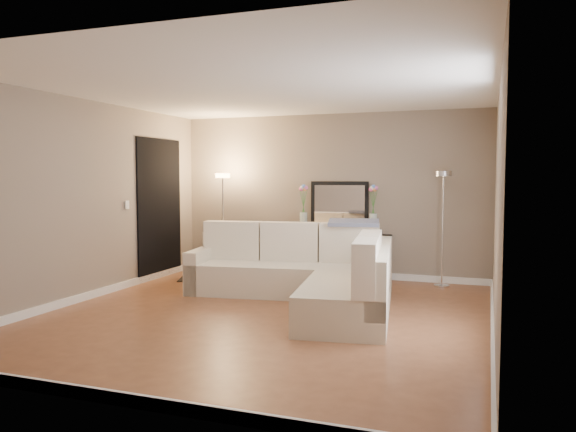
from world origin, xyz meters
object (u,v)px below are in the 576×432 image
(sectional_sofa, at_px, (311,274))
(floor_lamp_lit, at_px, (223,203))
(console_table, at_px, (332,250))
(floor_lamp_unlit, at_px, (443,205))

(sectional_sofa, bearing_deg, floor_lamp_lit, 143.85)
(sectional_sofa, distance_m, console_table, 1.66)
(console_table, xyz_separation_m, floor_lamp_lit, (-1.80, -0.21, 0.72))
(console_table, xyz_separation_m, floor_lamp_unlit, (1.68, -0.10, 0.74))
(sectional_sofa, relative_size, floor_lamp_lit, 1.86)
(sectional_sofa, distance_m, floor_lamp_unlit, 2.32)
(sectional_sofa, height_order, floor_lamp_lit, floor_lamp_lit)
(sectional_sofa, bearing_deg, console_table, 95.69)
(floor_lamp_lit, bearing_deg, floor_lamp_unlit, 1.78)
(sectional_sofa, relative_size, floor_lamp_unlit, 1.83)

